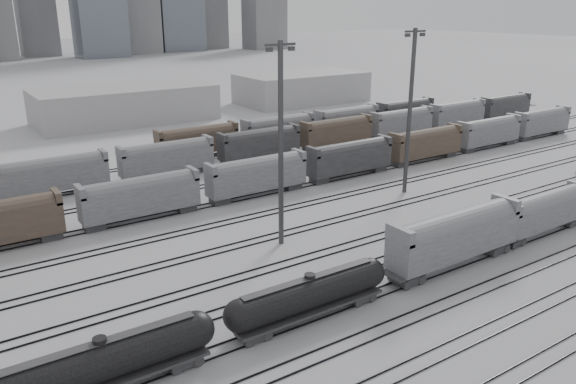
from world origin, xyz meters
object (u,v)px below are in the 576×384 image
tank_car_b (310,294)px  hopper_car_a (455,234)px  hopper_car_b (544,210)px  tank_car_a (102,363)px  light_mast_c (281,141)px

tank_car_b → hopper_car_a: bearing=0.0°
hopper_car_b → tank_car_b: bearing=180.0°
tank_car_a → tank_car_b: (17.71, 0.00, -0.08)m
tank_car_b → hopper_car_b: 34.01m
hopper_car_b → hopper_car_a: bearing=180.0°
hopper_car_a → hopper_car_b: hopper_car_a is taller
hopper_car_a → tank_car_a: bearing=180.0°
tank_car_a → hopper_car_a: bearing=0.0°
tank_car_b → light_mast_c: 19.02m
hopper_car_a → light_mast_c: bearing=127.7°
tank_car_b → hopper_car_a: size_ratio=0.99×
hopper_car_a → light_mast_c: 20.63m
hopper_car_b → light_mast_c: light_mast_c is taller
tank_car_a → tank_car_b: bearing=0.0°
light_mast_c → tank_car_b: bearing=-114.5°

